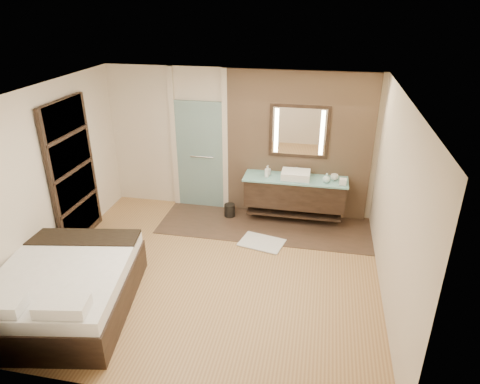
% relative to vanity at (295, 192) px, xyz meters
% --- Properties ---
extents(floor, '(5.00, 5.00, 0.00)m').
position_rel_vanity_xyz_m(floor, '(-1.10, -1.92, -0.58)').
color(floor, '#96683F').
rests_on(floor, ground).
extents(tile_strip, '(3.80, 1.30, 0.01)m').
position_rel_vanity_xyz_m(tile_strip, '(-0.50, -0.32, -0.57)').
color(tile_strip, '#3C2D20').
rests_on(tile_strip, floor).
extents(stone_wall, '(2.60, 0.08, 2.70)m').
position_rel_vanity_xyz_m(stone_wall, '(0.00, 0.29, 0.77)').
color(stone_wall, tan).
rests_on(stone_wall, floor).
extents(vanity, '(1.85, 0.55, 0.88)m').
position_rel_vanity_xyz_m(vanity, '(0.00, 0.00, 0.00)').
color(vanity, black).
rests_on(vanity, stone_wall).
extents(mirror_unit, '(1.06, 0.04, 0.96)m').
position_rel_vanity_xyz_m(mirror_unit, '(0.00, 0.24, 1.07)').
color(mirror_unit, black).
rests_on(mirror_unit, stone_wall).
extents(frosted_door, '(1.10, 0.12, 2.70)m').
position_rel_vanity_xyz_m(frosted_door, '(-1.85, 0.28, 0.56)').
color(frosted_door, silver).
rests_on(frosted_door, floor).
extents(shoji_partition, '(0.06, 1.20, 2.40)m').
position_rel_vanity_xyz_m(shoji_partition, '(-3.53, -1.32, 0.63)').
color(shoji_partition, black).
rests_on(shoji_partition, floor).
extents(bed, '(1.97, 2.31, 0.79)m').
position_rel_vanity_xyz_m(bed, '(-2.75, -3.08, -0.25)').
color(bed, black).
rests_on(bed, floor).
extents(bath_mat, '(0.81, 0.65, 0.02)m').
position_rel_vanity_xyz_m(bath_mat, '(-0.45, -0.93, -0.56)').
color(bath_mat, silver).
rests_on(bath_mat, floor).
extents(waste_bin, '(0.26, 0.26, 0.25)m').
position_rel_vanity_xyz_m(waste_bin, '(-1.20, -0.08, -0.45)').
color(waste_bin, black).
rests_on(waste_bin, floor).
extents(tissue_box, '(0.13, 0.13, 0.10)m').
position_rel_vanity_xyz_m(tissue_box, '(0.82, -0.14, 0.33)').
color(tissue_box, white).
rests_on(tissue_box, vanity).
extents(soap_bottle_a, '(0.08, 0.08, 0.21)m').
position_rel_vanity_xyz_m(soap_bottle_a, '(-0.51, -0.07, 0.39)').
color(soap_bottle_a, white).
rests_on(soap_bottle_a, vanity).
extents(soap_bottle_b, '(0.11, 0.11, 0.19)m').
position_rel_vanity_xyz_m(soap_bottle_b, '(-0.51, 0.03, 0.38)').
color(soap_bottle_b, '#B2B2B2').
rests_on(soap_bottle_b, vanity).
extents(soap_bottle_c, '(0.14, 0.14, 0.17)m').
position_rel_vanity_xyz_m(soap_bottle_c, '(0.54, -0.10, 0.37)').
color(soap_bottle_c, silver).
rests_on(soap_bottle_c, vanity).
extents(cup, '(0.18, 0.18, 0.10)m').
position_rel_vanity_xyz_m(cup, '(0.68, 0.03, 0.34)').
color(cup, white).
rests_on(cup, vanity).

